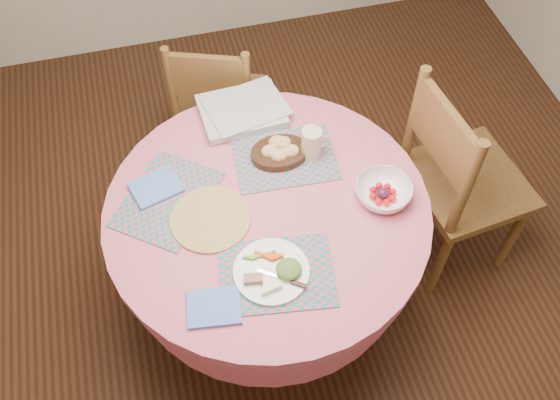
{
  "coord_description": "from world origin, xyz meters",
  "views": [
    {
      "loc": [
        -0.3,
        -1.33,
        2.66
      ],
      "look_at": [
        0.05,
        0.0,
        0.78
      ],
      "focal_mm": 40.0,
      "sensor_mm": 36.0,
      "label": 1
    }
  ],
  "objects_px": {
    "chair_back": "(218,103)",
    "chair_right": "(458,179)",
    "fruit_bowl": "(383,192)",
    "dinner_plate": "(274,271)",
    "bread_bowl": "(280,151)",
    "dining_table": "(268,236)",
    "wicker_trivet": "(210,219)",
    "latte_mug": "(312,143)"
  },
  "relations": [
    {
      "from": "chair_back",
      "to": "chair_right",
      "type": "bearing_deg",
      "value": 159.55
    },
    {
      "from": "chair_back",
      "to": "fruit_bowl",
      "type": "height_order",
      "value": "chair_back"
    },
    {
      "from": "dinner_plate",
      "to": "bread_bowl",
      "type": "bearing_deg",
      "value": 73.18
    },
    {
      "from": "dining_table",
      "to": "bread_bowl",
      "type": "xyz_separation_m",
      "value": [
        0.11,
        0.23,
        0.23
      ]
    },
    {
      "from": "chair_right",
      "to": "wicker_trivet",
      "type": "distance_m",
      "value": 1.1
    },
    {
      "from": "dining_table",
      "to": "bread_bowl",
      "type": "bearing_deg",
      "value": 64.7
    },
    {
      "from": "dining_table",
      "to": "fruit_bowl",
      "type": "height_order",
      "value": "fruit_bowl"
    },
    {
      "from": "chair_back",
      "to": "latte_mug",
      "type": "distance_m",
      "value": 0.79
    },
    {
      "from": "chair_right",
      "to": "latte_mug",
      "type": "height_order",
      "value": "chair_right"
    },
    {
      "from": "dinner_plate",
      "to": "bread_bowl",
      "type": "xyz_separation_m",
      "value": [
        0.16,
        0.52,
        0.01
      ]
    },
    {
      "from": "chair_right",
      "to": "latte_mug",
      "type": "xyz_separation_m",
      "value": [
        -0.63,
        0.13,
        0.27
      ]
    },
    {
      "from": "bread_bowl",
      "to": "dining_table",
      "type": "bearing_deg",
      "value": -115.3
    },
    {
      "from": "wicker_trivet",
      "to": "latte_mug",
      "type": "height_order",
      "value": "latte_mug"
    },
    {
      "from": "dinner_plate",
      "to": "fruit_bowl",
      "type": "distance_m",
      "value": 0.53
    },
    {
      "from": "chair_right",
      "to": "chair_back",
      "type": "bearing_deg",
      "value": 42.22
    },
    {
      "from": "dinner_plate",
      "to": "fruit_bowl",
      "type": "bearing_deg",
      "value": 24.37
    },
    {
      "from": "bread_bowl",
      "to": "latte_mug",
      "type": "xyz_separation_m",
      "value": [
        0.12,
        -0.03,
        0.04
      ]
    },
    {
      "from": "dining_table",
      "to": "bread_bowl",
      "type": "height_order",
      "value": "bread_bowl"
    },
    {
      "from": "wicker_trivet",
      "to": "dinner_plate",
      "type": "xyz_separation_m",
      "value": [
        0.17,
        -0.28,
        0.02
      ]
    },
    {
      "from": "chair_right",
      "to": "wicker_trivet",
      "type": "relative_size",
      "value": 3.52
    },
    {
      "from": "bread_bowl",
      "to": "latte_mug",
      "type": "bearing_deg",
      "value": -12.4
    },
    {
      "from": "wicker_trivet",
      "to": "fruit_bowl",
      "type": "distance_m",
      "value": 0.66
    },
    {
      "from": "wicker_trivet",
      "to": "bread_bowl",
      "type": "distance_m",
      "value": 0.4
    },
    {
      "from": "dinner_plate",
      "to": "latte_mug",
      "type": "bearing_deg",
      "value": 60.25
    },
    {
      "from": "dinner_plate",
      "to": "fruit_bowl",
      "type": "xyz_separation_m",
      "value": [
        0.48,
        0.22,
        0.01
      ]
    },
    {
      "from": "chair_back",
      "to": "latte_mug",
      "type": "height_order",
      "value": "chair_back"
    },
    {
      "from": "dining_table",
      "to": "bread_bowl",
      "type": "distance_m",
      "value": 0.34
    },
    {
      "from": "chair_back",
      "to": "fruit_bowl",
      "type": "bearing_deg",
      "value": 137.66
    },
    {
      "from": "bread_bowl",
      "to": "chair_back",
      "type": "bearing_deg",
      "value": 103.29
    },
    {
      "from": "chair_right",
      "to": "fruit_bowl",
      "type": "bearing_deg",
      "value": 101.96
    },
    {
      "from": "chair_right",
      "to": "dinner_plate",
      "type": "xyz_separation_m",
      "value": [
        -0.91,
        -0.36,
        0.22
      ]
    },
    {
      "from": "dining_table",
      "to": "dinner_plate",
      "type": "relative_size",
      "value": 4.64
    },
    {
      "from": "chair_back",
      "to": "dinner_plate",
      "type": "relative_size",
      "value": 3.41
    },
    {
      "from": "dining_table",
      "to": "chair_right",
      "type": "distance_m",
      "value": 0.86
    },
    {
      "from": "wicker_trivet",
      "to": "chair_right",
      "type": "bearing_deg",
      "value": 4.31
    },
    {
      "from": "chair_back",
      "to": "fruit_bowl",
      "type": "xyz_separation_m",
      "value": [
        0.47,
        -0.93,
        0.31
      ]
    },
    {
      "from": "dining_table",
      "to": "chair_back",
      "type": "bearing_deg",
      "value": 92.67
    },
    {
      "from": "bread_bowl",
      "to": "chair_right",
      "type": "bearing_deg",
      "value": -11.47
    },
    {
      "from": "chair_right",
      "to": "chair_back",
      "type": "xyz_separation_m",
      "value": [
        -0.9,
        0.78,
        -0.08
      ]
    },
    {
      "from": "dining_table",
      "to": "latte_mug",
      "type": "distance_m",
      "value": 0.41
    },
    {
      "from": "latte_mug",
      "to": "bread_bowl",
      "type": "bearing_deg",
      "value": 167.6
    },
    {
      "from": "wicker_trivet",
      "to": "bread_bowl",
      "type": "relative_size",
      "value": 1.3
    }
  ]
}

